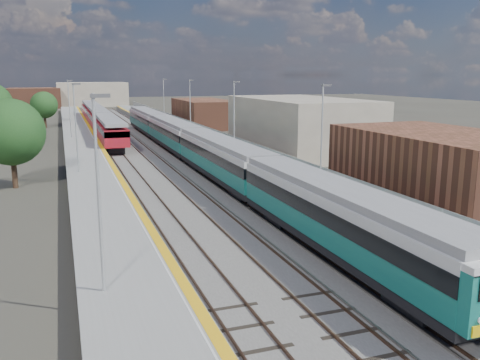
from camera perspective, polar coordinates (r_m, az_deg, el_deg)
ground at (r=62.64m, az=-8.77°, el=3.17°), size 320.00×320.00×0.00m
ballast_bed at (r=64.71m, az=-11.14°, el=3.39°), size 10.50×155.00×0.06m
tracks at (r=66.43m, az=-10.85°, el=3.68°), size 8.96×160.00×0.17m
platform_right at (r=66.11m, az=-4.68°, el=4.18°), size 4.70×155.00×8.52m
platform_left at (r=64.04m, az=-17.19°, el=3.44°), size 4.30×155.00×8.52m
buildings at (r=149.69m, az=-22.44°, el=11.44°), size 72.00×185.50×40.00m
green_train at (r=53.01m, az=-5.22°, el=4.14°), size 2.85×79.48×3.14m
red_train at (r=87.71m, az=-15.61°, el=6.70°), size 2.87×58.17×3.62m
tree_a at (r=45.13m, az=-24.35°, el=4.90°), size 5.40×5.40×7.32m
tree_c at (r=96.19m, az=-21.15°, el=7.85°), size 4.68×4.68×6.34m
tree_d at (r=87.39m, az=3.08°, el=7.86°), size 3.89×3.89×5.27m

